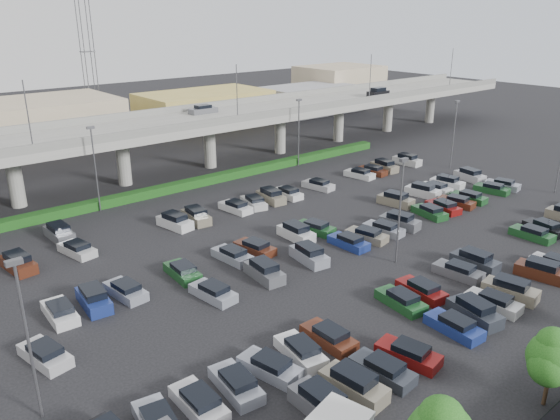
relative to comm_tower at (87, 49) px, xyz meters
name	(u,v)px	position (x,y,z in m)	size (l,w,h in m)	color
ground	(336,237)	(-4.00, -74.00, -15.61)	(280.00, 280.00, 0.00)	black
overpass	(178,127)	(-4.21, -41.99, -8.64)	(150.00, 13.00, 15.80)	gray
hedge	(208,180)	(-4.00, -49.00, -15.06)	(66.00, 1.60, 1.10)	#144313
parked_cars	(356,244)	(-4.83, -77.61, -14.99)	(63.14, 41.57, 1.67)	gray
light_poles	(295,185)	(-8.12, -72.00, -9.37)	(66.90, 48.38, 10.30)	#4E4E53
distant_buildings	(159,112)	(8.38, -12.19, -11.87)	(138.00, 24.00, 9.00)	gray
comm_tower	(87,49)	(0.00, 0.00, 0.00)	(2.40, 2.40, 30.00)	#4E4E53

